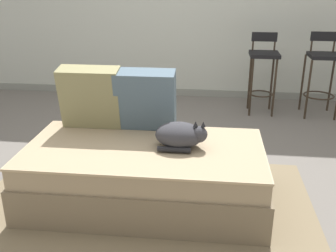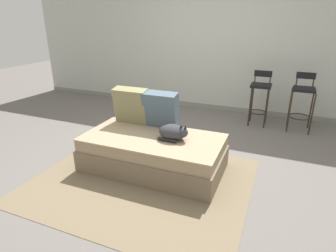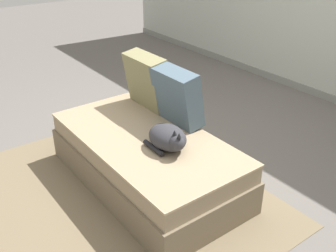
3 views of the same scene
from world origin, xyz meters
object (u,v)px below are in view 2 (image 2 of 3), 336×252
(throw_pillow_middle, at_px, (161,109))
(bar_stool_near_window, at_px, (260,93))
(bar_stool_by_doorway, at_px, (303,98))
(couch, at_px, (153,152))
(throw_pillow_corner, at_px, (132,105))
(cat, at_px, (173,132))

(throw_pillow_middle, relative_size, bar_stool_near_window, 0.51)
(bar_stool_near_window, xyz_separation_m, bar_stool_by_doorway, (0.64, -0.00, -0.03))
(couch, bearing_deg, throw_pillow_middle, 97.54)
(couch, bearing_deg, bar_stool_by_doorway, 51.51)
(bar_stool_near_window, bearing_deg, throw_pillow_middle, -121.01)
(throw_pillow_corner, bearing_deg, cat, -23.03)
(couch, bearing_deg, cat, 7.18)
(cat, distance_m, bar_stool_by_doorway, 2.45)
(cat, xyz_separation_m, bar_stool_by_doorway, (1.38, 2.02, 0.03))
(cat, relative_size, bar_stool_near_window, 0.39)
(throw_pillow_corner, height_order, bar_stool_by_doorway, bar_stool_by_doorway)
(couch, height_order, bar_stool_by_doorway, bar_stool_by_doorway)
(throw_pillow_corner, relative_size, bar_stool_near_window, 0.52)
(throw_pillow_middle, height_order, bar_stool_near_window, bar_stool_near_window)
(couch, distance_m, throw_pillow_middle, 0.55)
(couch, xyz_separation_m, throw_pillow_middle, (-0.04, 0.33, 0.44))
(throw_pillow_middle, height_order, bar_stool_by_doorway, bar_stool_by_doorway)
(bar_stool_near_window, height_order, bar_stool_by_doorway, bar_stool_by_doorway)
(cat, relative_size, bar_stool_by_doorway, 0.38)
(throw_pillow_middle, xyz_separation_m, bar_stool_by_doorway, (1.67, 1.72, -0.12))
(couch, height_order, bar_stool_near_window, bar_stool_near_window)
(throw_pillow_corner, distance_m, bar_stool_near_window, 2.25)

